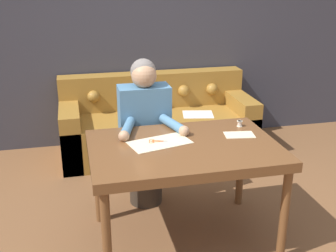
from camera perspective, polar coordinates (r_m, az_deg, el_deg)
name	(u,v)px	position (r m, az deg, el deg)	size (l,w,h in m)	color
ground_plane	(186,246)	(3.22, 2.49, -15.89)	(16.00, 16.00, 0.00)	brown
wall_back	(136,28)	(4.76, -4.40, 13.05)	(8.00, 0.06, 2.60)	#383842
dining_table	(185,155)	(2.96, 2.27, -3.95)	(1.31, 0.89, 0.76)	brown
couch	(157,125)	(4.63, -1.49, 0.18)	(2.06, 0.82, 0.83)	olive
person	(145,134)	(3.47, -3.14, -1.03)	(0.52, 0.61, 1.26)	#33281E
pattern_paper_main	(160,142)	(2.96, -1.12, -2.25)	(0.47, 0.33, 0.00)	beige
pattern_paper_offcut	(239,135)	(3.14, 9.64, -1.19)	(0.23, 0.17, 0.00)	beige
scissors	(160,141)	(2.98, -1.13, -2.10)	(0.25, 0.11, 0.01)	silver
thread_spool	(240,124)	(3.31, 9.68, 0.32)	(0.04, 0.04, 0.05)	beige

